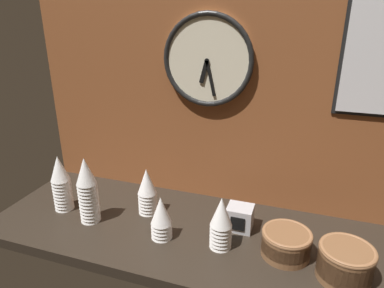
{
  "coord_description": "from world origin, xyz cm",
  "views": [
    {
      "loc": [
        30.37,
        -101.26,
        75.33
      ],
      "look_at": [
        -5.33,
        4.0,
        31.95
      ],
      "focal_mm": 32.0,
      "sensor_mm": 36.0,
      "label": 1
    }
  ],
  "objects_px": {
    "cup_stack_left": "(87,190)",
    "bowl_stack_far_right": "(345,262)",
    "cup_stack_center": "(161,218)",
    "cup_stack_far_left": "(61,183)",
    "cup_stack_center_right": "(221,223)",
    "napkin_dispenser": "(240,218)",
    "bowl_stack_right": "(286,242)",
    "wall_clock": "(208,61)",
    "cup_stack_center_left": "(147,191)"
  },
  "relations": [
    {
      "from": "cup_stack_left",
      "to": "bowl_stack_far_right",
      "type": "distance_m",
      "value": 0.9
    },
    {
      "from": "cup_stack_center",
      "to": "cup_stack_far_left",
      "type": "bearing_deg",
      "value": 173.97
    },
    {
      "from": "cup_stack_center_right",
      "to": "napkin_dispenser",
      "type": "relative_size",
      "value": 2.03
    },
    {
      "from": "cup_stack_far_left",
      "to": "bowl_stack_right",
      "type": "height_order",
      "value": "cup_stack_far_left"
    },
    {
      "from": "cup_stack_left",
      "to": "wall_clock",
      "type": "height_order",
      "value": "wall_clock"
    },
    {
      "from": "cup_stack_left",
      "to": "bowl_stack_right",
      "type": "relative_size",
      "value": 1.61
    },
    {
      "from": "cup_stack_center_right",
      "to": "bowl_stack_far_right",
      "type": "xyz_separation_m",
      "value": [
        0.39,
        -0.02,
        -0.04
      ]
    },
    {
      "from": "cup_stack_far_left",
      "to": "bowl_stack_far_right",
      "type": "height_order",
      "value": "cup_stack_far_left"
    },
    {
      "from": "wall_clock",
      "to": "cup_stack_center_left",
      "type": "bearing_deg",
      "value": -134.41
    },
    {
      "from": "bowl_stack_right",
      "to": "napkin_dispenser",
      "type": "xyz_separation_m",
      "value": [
        -0.17,
        0.1,
        -0.0
      ]
    },
    {
      "from": "cup_stack_left",
      "to": "cup_stack_center",
      "type": "xyz_separation_m",
      "value": [
        0.3,
        -0.01,
        -0.05
      ]
    },
    {
      "from": "cup_stack_center",
      "to": "wall_clock",
      "type": "height_order",
      "value": "wall_clock"
    },
    {
      "from": "wall_clock",
      "to": "napkin_dispenser",
      "type": "height_order",
      "value": "wall_clock"
    },
    {
      "from": "cup_stack_far_left",
      "to": "bowl_stack_right",
      "type": "bearing_deg",
      "value": -0.22
    },
    {
      "from": "bowl_stack_right",
      "to": "bowl_stack_far_right",
      "type": "xyz_separation_m",
      "value": [
        0.17,
        -0.05,
        0.01
      ]
    },
    {
      "from": "cup_stack_left",
      "to": "cup_stack_center_left",
      "type": "height_order",
      "value": "cup_stack_left"
    },
    {
      "from": "cup_stack_center_left",
      "to": "napkin_dispenser",
      "type": "height_order",
      "value": "cup_stack_center_left"
    },
    {
      "from": "cup_stack_center_left",
      "to": "wall_clock",
      "type": "xyz_separation_m",
      "value": [
        0.18,
        0.19,
        0.49
      ]
    },
    {
      "from": "cup_stack_center_right",
      "to": "cup_stack_center_left",
      "type": "distance_m",
      "value": 0.35
    },
    {
      "from": "cup_stack_center_left",
      "to": "wall_clock",
      "type": "distance_m",
      "value": 0.55
    },
    {
      "from": "cup_stack_far_left",
      "to": "wall_clock",
      "type": "height_order",
      "value": "wall_clock"
    },
    {
      "from": "cup_stack_left",
      "to": "bowl_stack_far_right",
      "type": "height_order",
      "value": "cup_stack_left"
    },
    {
      "from": "bowl_stack_right",
      "to": "wall_clock",
      "type": "relative_size",
      "value": 0.46
    },
    {
      "from": "cup_stack_far_left",
      "to": "cup_stack_center_left",
      "type": "xyz_separation_m",
      "value": [
        0.34,
        0.08,
        -0.02
      ]
    },
    {
      "from": "cup_stack_left",
      "to": "cup_stack_center_left",
      "type": "relative_size",
      "value": 1.38
    },
    {
      "from": "cup_stack_center_right",
      "to": "cup_stack_far_left",
      "type": "height_order",
      "value": "cup_stack_far_left"
    },
    {
      "from": "cup_stack_center_right",
      "to": "cup_stack_left",
      "type": "distance_m",
      "value": 0.51
    },
    {
      "from": "cup_stack_center",
      "to": "bowl_stack_right",
      "type": "xyz_separation_m",
      "value": [
        0.42,
        0.04,
        -0.03
      ]
    },
    {
      "from": "cup_stack_center_left",
      "to": "bowl_stack_far_right",
      "type": "bearing_deg",
      "value": -11.11
    },
    {
      "from": "cup_stack_center_left",
      "to": "bowl_stack_right",
      "type": "xyz_separation_m",
      "value": [
        0.54,
        -0.09,
        -0.05
      ]
    },
    {
      "from": "bowl_stack_right",
      "to": "bowl_stack_far_right",
      "type": "relative_size",
      "value": 1.0
    },
    {
      "from": "cup_stack_center",
      "to": "wall_clock",
      "type": "xyz_separation_m",
      "value": [
        0.07,
        0.32,
        0.5
      ]
    },
    {
      "from": "cup_stack_center_left",
      "to": "bowl_stack_right",
      "type": "relative_size",
      "value": 1.17
    },
    {
      "from": "cup_stack_left",
      "to": "wall_clock",
      "type": "relative_size",
      "value": 0.75
    },
    {
      "from": "cup_stack_center_left",
      "to": "bowl_stack_right",
      "type": "distance_m",
      "value": 0.55
    },
    {
      "from": "cup_stack_center",
      "to": "bowl_stack_right",
      "type": "distance_m",
      "value": 0.43
    },
    {
      "from": "cup_stack_center_right",
      "to": "cup_stack_left",
      "type": "relative_size",
      "value": 0.73
    },
    {
      "from": "cup_stack_left",
      "to": "cup_stack_center",
      "type": "height_order",
      "value": "cup_stack_left"
    },
    {
      "from": "bowl_stack_right",
      "to": "bowl_stack_far_right",
      "type": "height_order",
      "value": "bowl_stack_far_right"
    },
    {
      "from": "bowl_stack_right",
      "to": "cup_stack_far_left",
      "type": "bearing_deg",
      "value": 179.78
    },
    {
      "from": "cup_stack_far_left",
      "to": "bowl_stack_far_right",
      "type": "relative_size",
      "value": 1.43
    },
    {
      "from": "cup_stack_center_left",
      "to": "cup_stack_center",
      "type": "bearing_deg",
      "value": -48.47
    },
    {
      "from": "cup_stack_center_right",
      "to": "wall_clock",
      "type": "xyz_separation_m",
      "value": [
        -0.14,
        0.3,
        0.49
      ]
    },
    {
      "from": "cup_stack_left",
      "to": "bowl_stack_right",
      "type": "xyz_separation_m",
      "value": [
        0.73,
        0.03,
        -0.08
      ]
    },
    {
      "from": "cup_stack_center_right",
      "to": "cup_stack_center_left",
      "type": "relative_size",
      "value": 1.0
    },
    {
      "from": "cup_stack_center",
      "to": "wall_clock",
      "type": "bearing_deg",
      "value": 78.18
    },
    {
      "from": "cup_stack_center_left",
      "to": "cup_stack_left",
      "type": "bearing_deg",
      "value": -146.7
    },
    {
      "from": "cup_stack_left",
      "to": "cup_stack_center",
      "type": "bearing_deg",
      "value": -1.92
    },
    {
      "from": "cup_stack_far_left",
      "to": "wall_clock",
      "type": "distance_m",
      "value": 0.75
    },
    {
      "from": "bowl_stack_right",
      "to": "cup_stack_center",
      "type": "bearing_deg",
      "value": -174.02
    }
  ]
}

